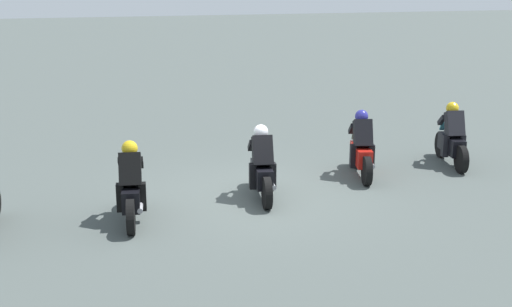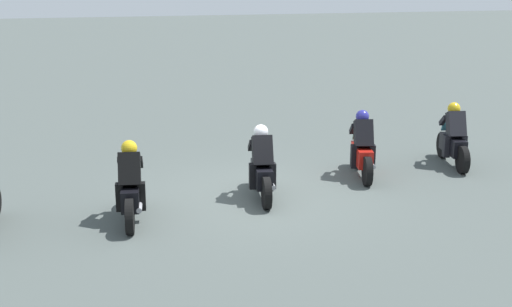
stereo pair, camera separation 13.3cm
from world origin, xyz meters
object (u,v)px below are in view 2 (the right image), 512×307
rider_lane_a (453,140)px  rider_lane_b (362,150)px  rider_lane_c (262,168)px  rider_lane_d (131,188)px

rider_lane_a → rider_lane_b: bearing=108.5°
rider_lane_a → rider_lane_b: size_ratio=1.00×
rider_lane_b → rider_lane_c: bearing=121.8°
rider_lane_a → rider_lane_c: bearing=114.7°
rider_lane_a → rider_lane_c: (-1.14, 5.07, 0.00)m
rider_lane_c → rider_lane_d: bearing=111.2°
rider_lane_d → rider_lane_b: bearing=-66.4°
rider_lane_a → rider_lane_b: same height
rider_lane_d → rider_lane_a: bearing=-69.3°
rider_lane_c → rider_lane_d: (-0.64, 2.70, 0.00)m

